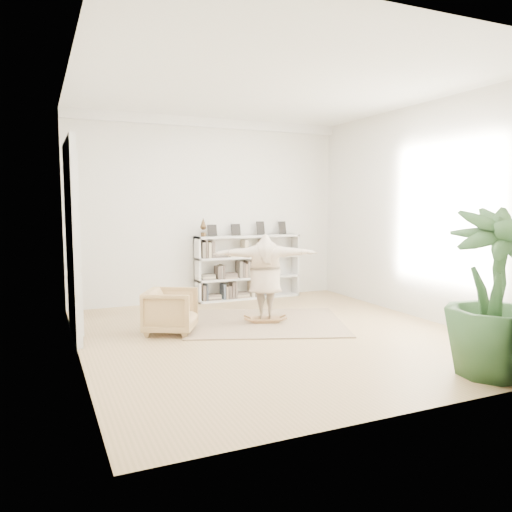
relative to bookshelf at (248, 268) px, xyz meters
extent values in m
plane|color=#A28553|center=(-0.74, -2.82, -0.64)|extent=(6.00, 6.00, 0.00)
plane|color=silver|center=(-0.74, 0.18, 1.16)|extent=(5.50, 0.00, 5.50)
plane|color=silver|center=(-0.74, -5.82, 1.16)|extent=(5.50, 0.00, 5.50)
plane|color=silver|center=(-3.49, -2.82, 1.16)|extent=(0.00, 6.00, 6.00)
plane|color=silver|center=(2.01, -2.82, 1.16)|extent=(0.00, 6.00, 6.00)
plane|color=white|center=(-0.74, -2.82, 2.96)|extent=(6.00, 6.00, 0.00)
cube|color=white|center=(-0.74, 0.12, 2.87)|extent=(5.50, 0.12, 0.18)
cube|color=white|center=(-3.45, -1.52, 0.76)|extent=(0.08, 1.78, 2.92)
cube|color=silver|center=(-3.43, -1.92, 0.76)|extent=(0.06, 0.78, 2.80)
cube|color=silver|center=(-3.43, -1.12, 0.76)|extent=(0.06, 0.78, 2.80)
cube|color=silver|center=(-1.07, -0.01, 0.01)|extent=(0.04, 0.35, 1.30)
cube|color=silver|center=(1.09, -0.01, 0.01)|extent=(0.04, 0.35, 1.30)
cube|color=silver|center=(0.01, 0.14, 0.01)|extent=(2.20, 0.04, 1.30)
cube|color=silver|center=(0.01, -0.01, -0.62)|extent=(2.20, 0.35, 0.04)
cube|color=silver|center=(0.01, -0.01, -0.21)|extent=(2.20, 0.35, 0.04)
cube|color=silver|center=(0.01, -0.01, 0.22)|extent=(2.20, 0.35, 0.04)
cube|color=silver|center=(0.01, -0.01, 0.64)|extent=(2.20, 0.35, 0.04)
cube|color=black|center=(-0.74, 0.04, 0.78)|extent=(0.18, 0.07, 0.24)
cube|color=black|center=(-0.24, 0.04, 0.78)|extent=(0.18, 0.07, 0.24)
cube|color=black|center=(0.31, 0.04, 0.78)|extent=(0.18, 0.07, 0.24)
cube|color=black|center=(0.81, 0.04, 0.78)|extent=(0.18, 0.07, 0.24)
imported|color=tan|center=(-2.13, -2.07, -0.30)|extent=(0.98, 0.97, 0.67)
cube|color=tan|center=(-0.57, -2.09, -0.63)|extent=(3.04, 2.75, 0.02)
cube|color=brown|center=(-0.57, -2.09, -0.56)|extent=(0.54, 0.43, 0.03)
cube|color=brown|center=(-0.57, -2.09, -0.60)|extent=(0.32, 0.16, 0.04)
cube|color=brown|center=(-0.57, -2.09, -0.60)|extent=(0.32, 0.16, 0.04)
cube|color=brown|center=(-0.57, -2.09, -0.56)|extent=(0.19, 0.11, 0.10)
cube|color=brown|center=(-0.57, -2.09, -0.56)|extent=(0.19, 0.11, 0.10)
imported|color=#C3AD92|center=(-0.57, -2.09, 0.17)|extent=(1.74, 1.02, 1.37)
imported|color=#284B25|center=(0.72, -5.37, 0.32)|extent=(1.41, 1.41, 1.90)
camera|label=1|loc=(-3.93, -9.32, 1.30)|focal=35.00mm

